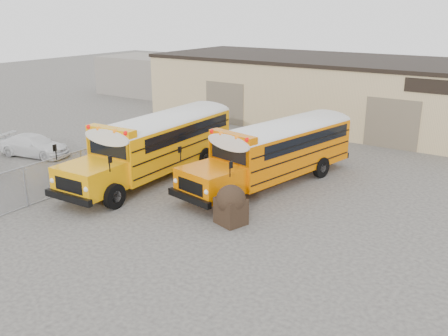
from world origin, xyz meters
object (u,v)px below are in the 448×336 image
Objects in this scene: school_bus_right at (347,127)px; tarp_bundle at (231,204)px; school_bus_left at (226,117)px; car_dark at (142,135)px; car_white at (34,145)px.

school_bus_right reaches higher than tarp_bundle.
school_bus_left is 11.50m from tarp_bundle.
school_bus_right is at bearing -77.05° from car_dark.
tarp_bundle is at bearing -55.34° from school_bus_left.
school_bus_left reaches higher than car_white.
school_bus_left reaches higher than car_dark.
school_bus_right is 12.09m from car_dark.
school_bus_left reaches higher than school_bus_right.
car_dark is at bearing -50.90° from car_white.
car_dark is at bearing -145.05° from school_bus_left.
car_white is (-14.75, -9.82, -1.12)m from school_bus_right.
car_dark reaches higher than car_white.
car_white is 0.90× the size of car_dark.
tarp_bundle is at bearing -132.46° from car_dark.
car_dark is at bearing 148.82° from tarp_bundle.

